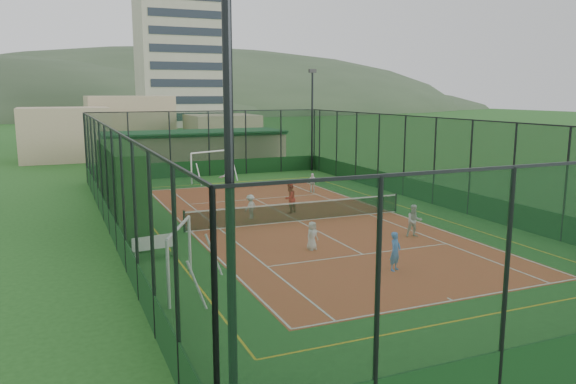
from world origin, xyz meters
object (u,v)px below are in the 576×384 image
at_px(child_near_left, 312,236).
at_px(floodlight_sw, 231,234).
at_px(clubhouse, 194,150).
at_px(coach, 290,198).
at_px(white_bench, 154,246).
at_px(child_far_back, 227,178).
at_px(futsal_goal_near, 180,259).
at_px(child_far_left, 250,207).
at_px(child_near_right, 414,221).
at_px(futsal_goal_far, 210,167).
at_px(floodlight_ne, 312,121).
at_px(child_near_mid, 395,251).
at_px(child_far_right, 313,183).
at_px(apartment_tower, 179,45).

bearing_deg(child_near_left, floodlight_sw, -141.42).
relative_size(clubhouse, coach, 9.45).
distance_m(white_bench, child_far_back, 16.88).
distance_m(floodlight_sw, child_near_left, 14.03).
distance_m(floodlight_sw, futsal_goal_near, 9.56).
distance_m(child_far_left, child_far_back, 10.09).
bearing_deg(child_near_right, futsal_goal_far, 121.36).
distance_m(floodlight_ne, futsal_goal_far, 10.10).
relative_size(futsal_goal_near, child_far_back, 2.55).
xyz_separation_m(floodlight_ne, child_near_mid, (-8.57, -25.21, -3.40)).
distance_m(white_bench, child_far_right, 16.27).
bearing_deg(white_bench, futsal_goal_near, -96.03).
distance_m(futsal_goal_near, child_far_back, 20.38).
height_order(floodlight_sw, apartment_tower, apartment_tower).
relative_size(floodlight_sw, child_far_right, 6.64).
xyz_separation_m(apartment_tower, futsal_goal_near, (-19.61, -89.60, -13.94)).
xyz_separation_m(floodlight_ne, child_far_right, (-4.37, -9.36, -3.49)).
xyz_separation_m(white_bench, child_near_left, (6.22, -1.27, 0.10)).
bearing_deg(child_far_left, floodlight_ne, -155.75).
relative_size(white_bench, child_far_back, 1.39).
bearing_deg(apartment_tower, floodlight_ne, -92.98).
xyz_separation_m(floodlight_ne, apartment_tower, (3.40, 65.40, 10.88)).
relative_size(futsal_goal_near, child_near_mid, 2.29).
xyz_separation_m(child_far_left, child_far_right, (6.26, 5.76, -0.01)).
bearing_deg(child_near_mid, white_bench, 121.05).
distance_m(white_bench, child_near_mid, 9.24).
distance_m(floodlight_sw, futsal_goal_far, 31.92).
relative_size(white_bench, child_far_left, 1.43).
height_order(clubhouse, child_far_right, clubhouse).
distance_m(futsal_goal_near, child_near_left, 6.59).
xyz_separation_m(white_bench, child_far_right, (12.03, 10.94, 0.13)).
distance_m(clubhouse, child_far_right, 15.39).
bearing_deg(floodlight_ne, apartment_tower, 87.02).
relative_size(futsal_goal_far, child_near_right, 2.30).
bearing_deg(apartment_tower, futsal_goal_far, -100.63).
distance_m(futsal_goal_far, child_far_right, 8.55).
distance_m(floodlight_sw, child_far_left, 19.55).
xyz_separation_m(clubhouse, futsal_goal_far, (-0.72, -7.81, -0.49)).
bearing_deg(child_far_right, floodlight_sw, 85.93).
xyz_separation_m(floodlight_sw, child_near_left, (7.02, 11.62, -3.52)).
xyz_separation_m(clubhouse, child_near_right, (3.52, -26.85, -0.83)).
relative_size(child_far_right, child_far_back, 0.97).
distance_m(apartment_tower, child_far_left, 82.99).
bearing_deg(futsal_goal_near, coach, -15.22).
relative_size(floodlight_ne, child_near_mid, 5.76).
bearing_deg(child_far_back, child_near_mid, 71.75).
xyz_separation_m(floodlight_ne, futsal_goal_near, (-16.21, -24.20, -3.07)).
distance_m(child_near_mid, child_far_left, 10.29).
relative_size(floodlight_ne, futsal_goal_far, 2.45).
distance_m(futsal_goal_far, coach, 12.29).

